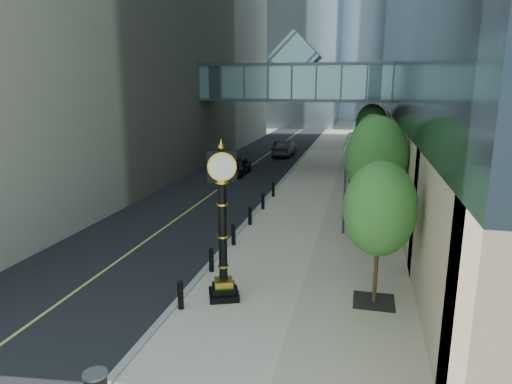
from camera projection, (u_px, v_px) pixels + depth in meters
ground at (252, 336)px, 13.74m from camera, size 320.00×320.00×0.00m
road at (275, 149)px, 53.18m from camera, size 8.00×180.00×0.02m
sidewalk at (345, 151)px, 51.39m from camera, size 8.00×180.00×0.06m
curb at (309, 150)px, 52.28m from camera, size 0.25×180.00×0.07m
skywalk at (295, 80)px, 39.14m from camera, size 17.00×4.20×5.80m
entrance_canopy at (373, 143)px, 25.25m from camera, size 3.00×8.00×4.38m
bollard_row at (242, 225)px, 22.74m from camera, size 0.20×16.20×0.90m
street_trees at (374, 145)px, 27.66m from camera, size 2.90×28.58×5.96m
street_clock at (223, 234)px, 15.52m from camera, size 1.32×1.32×5.44m
pedestrian at (360, 207)px, 24.97m from camera, size 0.61×0.44×1.56m
car_near at (237, 166)px, 37.82m from camera, size 1.71×4.17×1.42m
car_far at (285, 148)px, 47.60m from camera, size 1.89×5.04×1.64m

